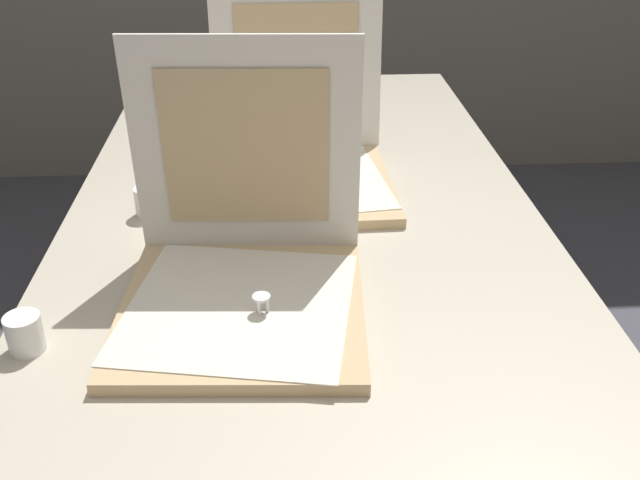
{
  "coord_description": "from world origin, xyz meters",
  "views": [
    {
      "loc": [
        -0.04,
        -0.67,
        1.41
      ],
      "look_at": [
        0.02,
        0.41,
        0.81
      ],
      "focal_mm": 40.58,
      "sensor_mm": 36.0,
      "label": 1
    }
  ],
  "objects_px": {
    "pizza_box_front": "(243,271)",
    "pizza_box_middle": "(301,157)",
    "table": "(305,250)",
    "cup_white_near_left": "(25,333)",
    "cup_white_mid": "(148,202)"
  },
  "relations": [
    {
      "from": "table",
      "to": "pizza_box_front",
      "type": "height_order",
      "value": "pizza_box_front"
    },
    {
      "from": "pizza_box_front",
      "to": "cup_white_near_left",
      "type": "bearing_deg",
      "value": -157.95
    },
    {
      "from": "cup_white_near_left",
      "to": "pizza_box_front",
      "type": "bearing_deg",
      "value": 18.76
    },
    {
      "from": "table",
      "to": "pizza_box_middle",
      "type": "height_order",
      "value": "pizza_box_middle"
    },
    {
      "from": "table",
      "to": "cup_white_near_left",
      "type": "height_order",
      "value": "cup_white_near_left"
    },
    {
      "from": "table",
      "to": "pizza_box_front",
      "type": "distance_m",
      "value": 0.29
    },
    {
      "from": "pizza_box_front",
      "to": "cup_white_mid",
      "type": "height_order",
      "value": "pizza_box_front"
    },
    {
      "from": "cup_white_near_left",
      "to": "cup_white_mid",
      "type": "xyz_separation_m",
      "value": [
        0.12,
        0.43,
        0.0
      ]
    },
    {
      "from": "cup_white_near_left",
      "to": "cup_white_mid",
      "type": "distance_m",
      "value": 0.45
    },
    {
      "from": "pizza_box_front",
      "to": "cup_white_near_left",
      "type": "xyz_separation_m",
      "value": [
        -0.32,
        -0.11,
        -0.03
      ]
    },
    {
      "from": "cup_white_near_left",
      "to": "table",
      "type": "bearing_deg",
      "value": 39.65
    },
    {
      "from": "pizza_box_front",
      "to": "pizza_box_middle",
      "type": "distance_m",
      "value": 0.48
    },
    {
      "from": "cup_white_near_left",
      "to": "cup_white_mid",
      "type": "relative_size",
      "value": 1.0
    },
    {
      "from": "pizza_box_middle",
      "to": "table",
      "type": "bearing_deg",
      "value": -91.5
    },
    {
      "from": "pizza_box_middle",
      "to": "cup_white_near_left",
      "type": "bearing_deg",
      "value": -127.95
    }
  ]
}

